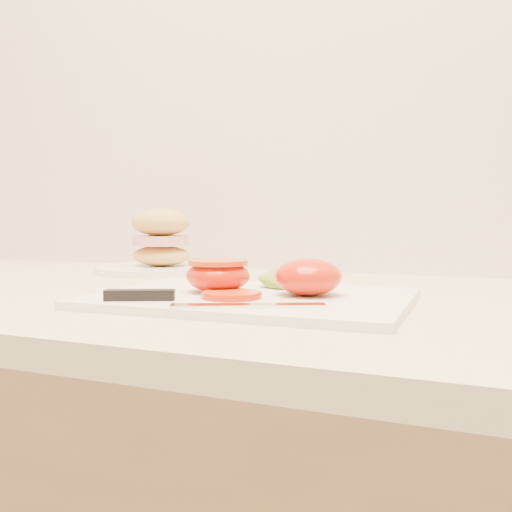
% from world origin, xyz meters
% --- Properties ---
extents(cutting_board, '(0.37, 0.27, 0.01)m').
position_xyz_m(cutting_board, '(-0.31, 1.60, 0.94)').
color(cutting_board, white).
rests_on(cutting_board, counter).
extents(tomato_half_dome, '(0.08, 0.08, 0.04)m').
position_xyz_m(tomato_half_dome, '(-0.25, 1.62, 0.96)').
color(tomato_half_dome, red).
rests_on(tomato_half_dome, cutting_board).
extents(tomato_half_cut, '(0.08, 0.08, 0.04)m').
position_xyz_m(tomato_half_cut, '(-0.36, 1.61, 0.96)').
color(tomato_half_cut, red).
rests_on(tomato_half_cut, cutting_board).
extents(tomato_slice_0, '(0.07, 0.07, 0.01)m').
position_xyz_m(tomato_slice_0, '(-0.32, 1.57, 0.94)').
color(tomato_slice_0, '#D3410F').
rests_on(tomato_slice_0, cutting_board).
extents(lettuce_leaf_0, '(0.12, 0.10, 0.02)m').
position_xyz_m(lettuce_leaf_0, '(-0.28, 1.69, 0.95)').
color(lettuce_leaf_0, '#75A62C').
rests_on(lettuce_leaf_0, cutting_board).
extents(knife, '(0.24, 0.09, 0.01)m').
position_xyz_m(knife, '(-0.36, 1.51, 0.94)').
color(knife, silver).
rests_on(knife, cutting_board).
extents(sandwich_plate, '(0.24, 0.24, 0.12)m').
position_xyz_m(sandwich_plate, '(-0.61, 1.87, 0.97)').
color(sandwich_plate, white).
rests_on(sandwich_plate, counter).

